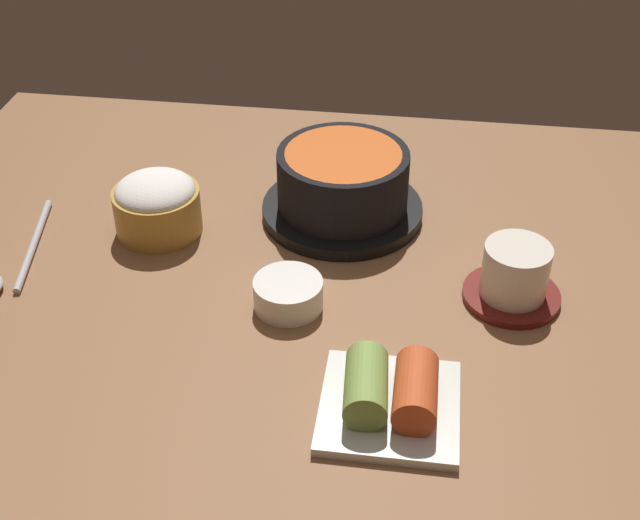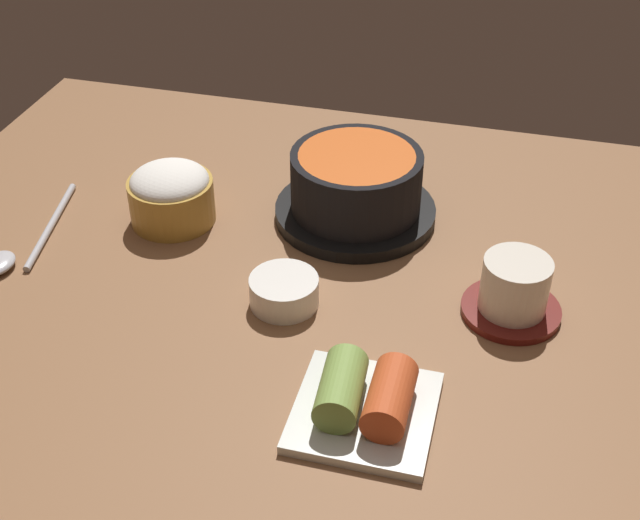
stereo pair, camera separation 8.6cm
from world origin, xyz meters
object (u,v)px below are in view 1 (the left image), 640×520
at_px(stone_pot, 343,186).
at_px(banchan_cup_center, 288,293).
at_px(spoon, 2,272).
at_px(kimchi_plate, 390,396).
at_px(tea_cup_with_saucer, 514,276).
at_px(rice_bowl, 157,204).

relative_size(stone_pot, banchan_cup_center, 2.65).
bearing_deg(banchan_cup_center, spoon, 178.96).
xyz_separation_m(stone_pot, kimchi_plate, (0.08, -0.31, -0.02)).
bearing_deg(tea_cup_with_saucer, stone_pot, 145.61).
bearing_deg(tea_cup_with_saucer, kimchi_plate, -122.86).
relative_size(rice_bowl, banchan_cup_center, 1.39).
xyz_separation_m(stone_pot, rice_bowl, (-0.21, -0.06, -0.01)).
xyz_separation_m(stone_pot, banchan_cup_center, (-0.04, -0.18, -0.02)).
distance_m(rice_bowl, banchan_cup_center, 0.21).
bearing_deg(kimchi_plate, tea_cup_with_saucer, 57.14).
bearing_deg(stone_pot, spoon, -154.03).
bearing_deg(spoon, stone_pot, 25.97).
xyz_separation_m(tea_cup_with_saucer, kimchi_plate, (-0.12, -0.18, -0.01)).
relative_size(banchan_cup_center, spoon, 0.37).
xyz_separation_m(tea_cup_with_saucer, banchan_cup_center, (-0.23, -0.04, -0.01)).
relative_size(rice_bowl, tea_cup_with_saucer, 0.98).
height_order(kimchi_plate, spoon, kimchi_plate).
relative_size(tea_cup_with_saucer, spoon, 0.53).
distance_m(rice_bowl, tea_cup_with_saucer, 0.41).
height_order(rice_bowl, kimchi_plate, rice_bowl).
xyz_separation_m(kimchi_plate, spoon, (-0.43, 0.14, -0.01)).
xyz_separation_m(stone_pot, spoon, (-0.35, -0.17, -0.04)).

